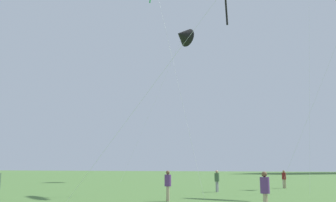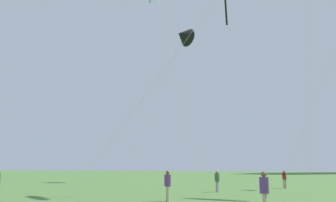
{
  "view_description": "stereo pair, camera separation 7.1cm",
  "coord_description": "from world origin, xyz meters",
  "px_view_note": "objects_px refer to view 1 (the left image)",
  "views": [
    {
      "loc": [
        5.44,
        -13.33,
        1.89
      ],
      "look_at": [
        -2.62,
        9.6,
        6.35
      ],
      "focal_mm": 38.39,
      "sensor_mm": 36.0,
      "label": 1
    },
    {
      "loc": [
        5.5,
        -13.3,
        1.89
      ],
      "look_at": [
        -2.62,
        9.6,
        6.35
      ],
      "focal_mm": 38.39,
      "sensor_mm": 36.0,
      "label": 2
    }
  ],
  "objects_px": {
    "person_standing_1": "(168,183)",
    "kite_flying_4": "(183,36)",
    "person_standing_2": "(265,189)",
    "person_standing_0": "(217,179)",
    "person_standing_5": "(284,178)"
  },
  "relations": [
    {
      "from": "person_standing_2",
      "to": "person_standing_0",
      "type": "bearing_deg",
      "value": -153.39
    },
    {
      "from": "person_standing_1",
      "to": "person_standing_2",
      "type": "xyz_separation_m",
      "value": [
        5.57,
        -3.97,
        0.01
      ]
    },
    {
      "from": "person_standing_2",
      "to": "kite_flying_4",
      "type": "height_order",
      "value": "kite_flying_4"
    },
    {
      "from": "kite_flying_4",
      "to": "person_standing_1",
      "type": "bearing_deg",
      "value": -74.87
    },
    {
      "from": "person_standing_2",
      "to": "person_standing_5",
      "type": "xyz_separation_m",
      "value": [
        0.17,
        19.06,
        -0.07
      ]
    },
    {
      "from": "kite_flying_4",
      "to": "person_standing_2",
      "type": "bearing_deg",
      "value": -67.82
    },
    {
      "from": "person_standing_1",
      "to": "person_standing_5",
      "type": "distance_m",
      "value": 16.14
    },
    {
      "from": "person_standing_0",
      "to": "person_standing_2",
      "type": "relative_size",
      "value": 0.96
    },
    {
      "from": "person_standing_1",
      "to": "person_standing_5",
      "type": "xyz_separation_m",
      "value": [
        5.75,
        15.09,
        -0.05
      ]
    },
    {
      "from": "person_standing_0",
      "to": "person_standing_1",
      "type": "distance_m",
      "value": 8.43
    },
    {
      "from": "person_standing_0",
      "to": "person_standing_1",
      "type": "relative_size",
      "value": 0.97
    },
    {
      "from": "person_standing_2",
      "to": "kite_flying_4",
      "type": "xyz_separation_m",
      "value": [
        -13.36,
        32.76,
        19.94
      ]
    },
    {
      "from": "person_standing_1",
      "to": "person_standing_5",
      "type": "height_order",
      "value": "person_standing_1"
    },
    {
      "from": "person_standing_1",
      "to": "kite_flying_4",
      "type": "xyz_separation_m",
      "value": [
        -7.78,
        28.79,
        19.95
      ]
    },
    {
      "from": "person_standing_1",
      "to": "kite_flying_4",
      "type": "relative_size",
      "value": 0.07
    }
  ]
}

